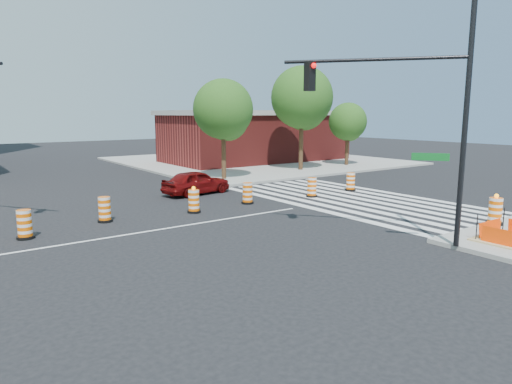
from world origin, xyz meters
TOP-DOWN VIEW (x-y plane):
  - ground at (0.00, 0.00)m, footprint 120.00×120.00m
  - sidewalk_ne at (18.00, 18.00)m, footprint 22.00×22.00m
  - crosswalk_east at (10.95, 0.00)m, footprint 6.75×13.50m
  - lane_centerline at (0.00, 0.00)m, footprint 14.00×0.12m
  - brick_storefront at (18.00, 18.00)m, footprint 16.50×8.50m
  - red_coupe at (5.28, 6.01)m, footprint 4.06×2.14m
  - signal_pole_se at (5.99, -6.83)m, footprint 3.68×4.53m
  - pit_drum at (10.82, -7.34)m, footprint 0.61×0.61m
  - tree_north_c at (9.21, 9.42)m, footprint 3.84×3.84m
  - tree_north_d at (16.52, 10.16)m, footprint 4.60×4.60m
  - tree_north_e at (21.75, 10.36)m, footprint 3.11×3.08m
  - median_drum_2 at (-3.92, 1.58)m, footprint 0.60×0.60m
  - median_drum_3 at (-0.85, 2.47)m, footprint 0.60×0.60m
  - median_drum_4 at (2.90, 1.90)m, footprint 0.60×0.60m
  - median_drum_5 at (6.00, 2.19)m, footprint 0.60×0.60m
  - median_drum_6 at (9.76, 1.67)m, footprint 0.60×0.60m
  - median_drum_7 at (12.92, 1.85)m, footprint 0.60×0.60m

SIDE VIEW (x-z plane):
  - ground at x=0.00m, z-range 0.00..0.00m
  - lane_centerline at x=0.00m, z-range 0.00..0.01m
  - crosswalk_east at x=10.95m, z-range 0.00..0.01m
  - sidewalk_ne at x=18.00m, z-range 0.00..0.15m
  - median_drum_2 at x=-3.92m, z-range -0.03..0.99m
  - median_drum_3 at x=-0.85m, z-range -0.03..0.99m
  - median_drum_5 at x=6.00m, z-range -0.03..0.99m
  - median_drum_6 at x=9.76m, z-range -0.03..0.99m
  - median_drum_7 at x=12.92m, z-range -0.03..0.99m
  - median_drum_4 at x=2.90m, z-range -0.10..1.08m
  - pit_drum at x=10.82m, z-range 0.05..1.24m
  - red_coupe at x=5.28m, z-range 0.00..1.32m
  - brick_storefront at x=18.00m, z-range 0.02..4.62m
  - tree_north_e at x=21.75m, z-range 0.89..6.13m
  - tree_north_c at x=9.21m, z-range 1.12..7.65m
  - signal_pole_se at x=5.99m, z-range 0.86..8.41m
  - tree_north_d at x=16.52m, z-range 1.34..9.16m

